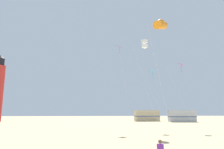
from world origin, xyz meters
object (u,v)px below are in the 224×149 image
(kite_diamond_magenta, at_px, (181,67))
(kite_diamond_cyan, at_px, (153,73))
(kite_diamond_violet, at_px, (120,50))
(rv_van_tan, at_px, (147,116))
(kite_box_white, at_px, (145,44))
(kite_tube_orange, at_px, (161,25))
(rv_van_silver, at_px, (182,116))

(kite_diamond_magenta, relative_size, kite_diamond_cyan, 1.12)
(kite_diamond_violet, xyz_separation_m, rv_van_tan, (9.95, 23.38, -10.64))
(kite_diamond_cyan, bearing_deg, kite_diamond_magenta, -1.84)
(kite_diamond_cyan, xyz_separation_m, rv_van_tan, (5.19, 24.81, -6.84))
(kite_diamond_violet, relative_size, kite_diamond_magenta, 1.31)
(kite_diamond_violet, height_order, rv_van_tan, kite_diamond_violet)
(kite_diamond_magenta, xyz_separation_m, kite_box_white, (-6.09, -2.41, 2.64))
(kite_tube_orange, height_order, kite_box_white, kite_box_white)
(rv_van_tan, bearing_deg, kite_diamond_violet, -117.64)
(kite_diamond_violet, relative_size, kite_tube_orange, 1.18)
(kite_diamond_violet, distance_m, rv_van_tan, 27.55)
(kite_diamond_cyan, bearing_deg, rv_van_silver, 57.78)
(kite_diamond_magenta, distance_m, rv_van_tan, 26.15)
(kite_diamond_violet, xyz_separation_m, kite_box_white, (3.01, -3.98, -0.20))
(rv_van_tan, height_order, rv_van_silver, same)
(kite_tube_orange, relative_size, kite_box_white, 0.88)
(kite_diamond_violet, distance_m, rv_van_silver, 27.83)
(kite_diamond_magenta, height_order, rv_van_silver, kite_diamond_magenta)
(kite_tube_orange, xyz_separation_m, kite_diamond_cyan, (2.79, 12.65, -1.94))
(kite_diamond_cyan, bearing_deg, kite_tube_orange, -102.46)
(kite_diamond_violet, bearing_deg, rv_van_silver, 47.03)
(kite_diamond_cyan, relative_size, rv_van_tan, 1.33)
(kite_diamond_violet, bearing_deg, kite_box_white, -52.86)
(rv_van_silver, bearing_deg, kite_diamond_violet, -128.28)
(rv_van_silver, bearing_deg, kite_box_white, -117.79)
(kite_tube_orange, bearing_deg, kite_diamond_cyan, 77.54)
(kite_box_white, bearing_deg, kite_diamond_violet, 127.14)
(kite_diamond_magenta, relative_size, rv_van_silver, 1.48)
(kite_diamond_violet, distance_m, kite_diamond_cyan, 6.26)
(kite_box_white, xyz_separation_m, rv_van_silver, (14.51, 22.80, -10.43))
(kite_diamond_cyan, distance_m, rv_van_silver, 24.89)
(rv_van_silver, bearing_deg, kite_diamond_cyan, -117.53)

